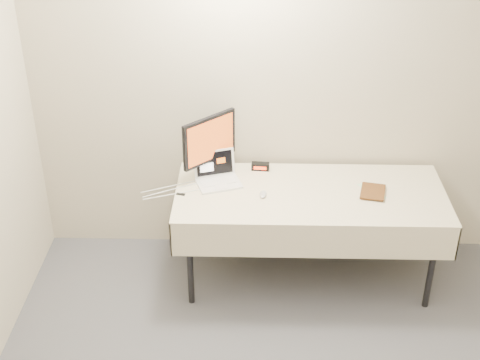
{
  "coord_description": "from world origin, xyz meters",
  "views": [
    {
      "loc": [
        -0.39,
        -1.88,
        3.12
      ],
      "look_at": [
        -0.48,
        1.99,
        0.86
      ],
      "focal_mm": 50.0,
      "sensor_mm": 36.0,
      "label": 1
    }
  ],
  "objects_px": {
    "book": "(362,178)",
    "table": "(310,200)",
    "monitor": "(209,142)",
    "laptop": "(217,175)"
  },
  "relations": [
    {
      "from": "book",
      "to": "table",
      "type": "bearing_deg",
      "value": -165.0
    },
    {
      "from": "table",
      "to": "monitor",
      "type": "height_order",
      "value": "monitor"
    },
    {
      "from": "laptop",
      "to": "table",
      "type": "bearing_deg",
      "value": -30.36
    },
    {
      "from": "monitor",
      "to": "book",
      "type": "distance_m",
      "value": 1.08
    },
    {
      "from": "table",
      "to": "book",
      "type": "distance_m",
      "value": 0.39
    },
    {
      "from": "book",
      "to": "laptop",
      "type": "bearing_deg",
      "value": -174.22
    },
    {
      "from": "laptop",
      "to": "book",
      "type": "xyz_separation_m",
      "value": [
        1.0,
        -0.12,
        0.06
      ]
    },
    {
      "from": "book",
      "to": "monitor",
      "type": "bearing_deg",
      "value": -177.51
    },
    {
      "from": "table",
      "to": "book",
      "type": "height_order",
      "value": "book"
    },
    {
      "from": "table",
      "to": "book",
      "type": "xyz_separation_m",
      "value": [
        0.34,
        0.01,
        0.17
      ]
    }
  ]
}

